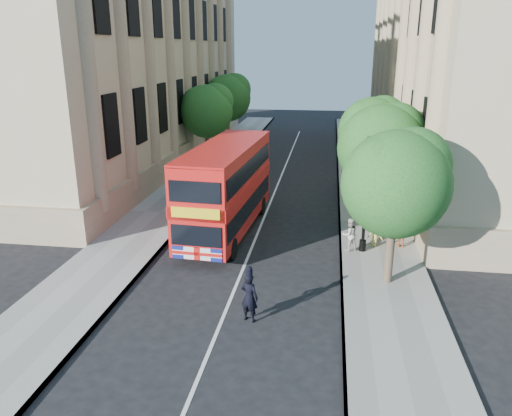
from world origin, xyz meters
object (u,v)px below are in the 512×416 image
at_px(double_decker_bus, 227,186).
at_px(woman_pedestrian, 350,235).
at_px(lamp_post, 366,200).
at_px(police_constable, 249,297).
at_px(box_van, 221,176).

distance_m(double_decker_bus, woman_pedestrian, 6.39).
distance_m(lamp_post, police_constable, 7.84).
bearing_deg(police_constable, double_decker_bus, -52.55).
bearing_deg(woman_pedestrian, box_van, -71.63).
height_order(lamp_post, double_decker_bus, lamp_post).
relative_size(lamp_post, double_decker_bus, 0.55).
xyz_separation_m(box_van, police_constable, (3.83, -13.35, -0.70)).
distance_m(lamp_post, woman_pedestrian, 1.74).
bearing_deg(double_decker_bus, woman_pedestrian, -13.39).
height_order(lamp_post, woman_pedestrian, lamp_post).
distance_m(box_van, woman_pedestrian, 10.09).
bearing_deg(box_van, police_constable, -67.98).
distance_m(double_decker_bus, box_van, 5.32).
bearing_deg(box_van, lamp_post, -34.96).
height_order(double_decker_bus, box_van, double_decker_bus).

